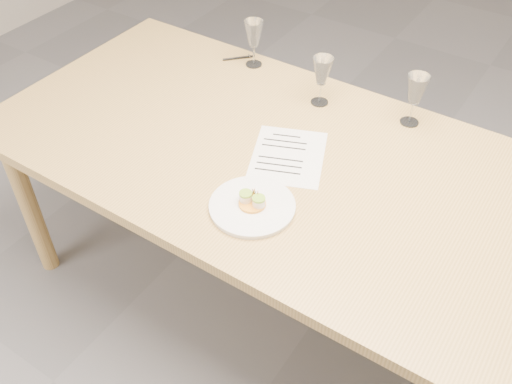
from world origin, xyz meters
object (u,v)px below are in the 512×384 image
Objects in this scene: recipe_sheet at (288,156)px; dining_table at (333,192)px; ballpoint_pen at (238,58)px; dinner_plate at (252,206)px; wine_glass_0 at (254,35)px; wine_glass_2 at (416,91)px; wine_glass_1 at (322,72)px.

dining_table is at bearing -23.31° from recipe_sheet.
dining_table is 24.50× the size of ballpoint_pen.
dinner_plate is 0.82m from wine_glass_0.
wine_glass_2 is (0.26, 0.39, 0.13)m from recipe_sheet.
ballpoint_pen is 0.45m from wine_glass_1.
wine_glass_0 is 0.36m from wine_glass_1.
recipe_sheet is (-0.04, 0.27, -0.01)m from dinner_plate.
dining_table is 0.74m from wine_glass_0.
dining_table is at bearing -102.25° from wine_glass_2.
wine_glass_0 is at bearing 177.70° from wine_glass_2.
wine_glass_2 is at bearing 11.29° from wine_glass_1.
wine_glass_2 is (0.09, 0.39, 0.20)m from dining_table.
dining_table is at bearing 62.93° from dinner_plate.
dinner_plate is 0.86m from ballpoint_pen.
wine_glass_0 is 1.00× the size of wine_glass_2.
dinner_plate is 1.40× the size of wine_glass_1.
wine_glass_1 is (-0.10, 0.59, 0.12)m from dinner_plate.
recipe_sheet is 1.92× the size of wine_glass_2.
wine_glass_0 reaches higher than dining_table.
wine_glass_1 is (-0.06, 0.33, 0.13)m from recipe_sheet.
recipe_sheet is 0.64m from ballpoint_pen.
wine_glass_1 is at bearing -168.71° from wine_glass_2.
dinner_plate is 0.27m from recipe_sheet.
wine_glass_0 is at bearing 165.35° from wine_glass_1.
wine_glass_0 reaches higher than dinner_plate.
wine_glass_0 reaches higher than ballpoint_pen.
wine_glass_0 is at bearing 123.24° from dinner_plate.
dining_table is 6.76× the size of recipe_sheet.
wine_glass_1 is at bearing 125.45° from dining_table.
wine_glass_0 is (0.08, -0.00, 0.12)m from ballpoint_pen.
ballpoint_pen is at bearing 176.82° from wine_glass_0.
dining_table is 12.95× the size of wine_glass_2.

